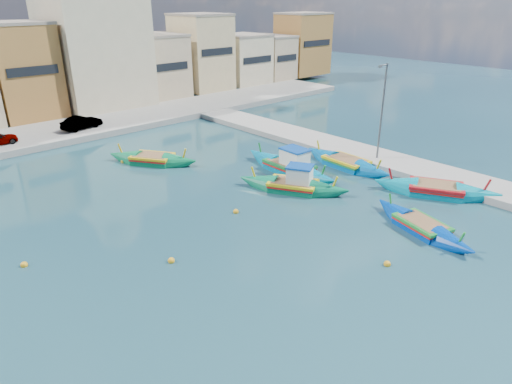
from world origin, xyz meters
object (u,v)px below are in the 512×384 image
quay_street_lamp (382,111)px  luzzu_cyan_south (436,191)px  luzzu_turquoise_cabin (290,167)px  church_block (93,36)px  luzzu_green (153,160)px  luzzu_blue_south (421,227)px  luzzu_blue_cabin (293,186)px  luzzu_cyan_mid (346,164)px

quay_street_lamp → luzzu_cyan_south: quay_street_lamp is taller
luzzu_turquoise_cabin → luzzu_cyan_south: (4.14, -9.92, -0.09)m
church_block → luzzu_green: bearing=-105.5°
luzzu_turquoise_cabin → luzzu_blue_south: bearing=-96.9°
church_block → luzzu_blue_south: 43.18m
church_block → luzzu_blue_south: bearing=-90.8°
luzzu_turquoise_cabin → luzzu_blue_cabin: luzzu_turquoise_cabin is taller
quay_street_lamp → luzzu_cyan_south: bearing=-110.9°
luzzu_blue_south → quay_street_lamp: bearing=46.3°
luzzu_turquoise_cabin → luzzu_blue_cabin: bearing=-132.8°
luzzu_turquoise_cabin → luzzu_blue_cabin: size_ratio=1.19×
church_block → luzzu_turquoise_cabin: size_ratio=1.95×
luzzu_blue_cabin → luzzu_green: luzzu_blue_cabin is taller
luzzu_cyan_mid → luzzu_cyan_south: luzzu_cyan_south is taller
luzzu_blue_cabin → luzzu_blue_south: 9.23m
quay_street_lamp → luzzu_blue_cabin: quay_street_lamp is taller
luzzu_blue_cabin → church_block: bearing=87.1°
luzzu_cyan_mid → luzzu_cyan_south: 7.60m
luzzu_green → quay_street_lamp: bearing=-43.2°
church_block → luzzu_cyan_mid: church_block is taller
luzzu_cyan_mid → quay_street_lamp: bearing=-26.3°
luzzu_turquoise_cabin → luzzu_green: luzzu_turquoise_cabin is taller
luzzu_blue_cabin → luzzu_green: 12.52m
quay_street_lamp → luzzu_turquoise_cabin: quay_street_lamp is taller
luzzu_cyan_mid → luzzu_green: size_ratio=1.13×
luzzu_blue_cabin → luzzu_cyan_south: size_ratio=0.94×
quay_street_lamp → luzzu_cyan_mid: 4.90m
church_block → luzzu_cyan_south: church_block is taller
quay_street_lamp → luzzu_cyan_south: 7.95m
luzzu_turquoise_cabin → luzzu_blue_cabin: 3.75m
luzzu_turquoise_cabin → luzzu_blue_south: luzzu_turquoise_cabin is taller
church_block → luzzu_blue_south: (-0.58, -42.39, -8.17)m
quay_street_lamp → luzzu_turquoise_cabin: 8.45m
luzzu_blue_south → luzzu_cyan_south: size_ratio=0.91×
luzzu_turquoise_cabin → church_block: bearing=91.6°
luzzu_turquoise_cabin → luzzu_blue_south: size_ratio=1.24×
luzzu_cyan_south → luzzu_green: bearing=120.0°
luzzu_cyan_south → luzzu_turquoise_cabin: bearing=112.7°
luzzu_cyan_mid → luzzu_blue_south: (-5.58, -9.60, -0.04)m
luzzu_turquoise_cabin → luzzu_cyan_south: luzzu_turquoise_cabin is taller
quay_street_lamp → luzzu_cyan_mid: bearing=153.7°
quay_street_lamp → luzzu_blue_cabin: size_ratio=0.97×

